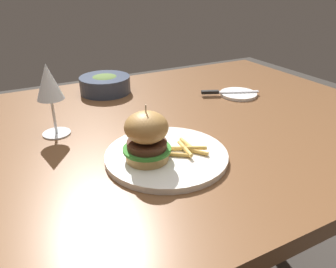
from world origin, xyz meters
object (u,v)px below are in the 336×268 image
object	(u,v)px
main_plate	(166,156)
table_knife	(224,92)
wine_glass	(49,85)
burger_sandwich	(147,137)
soup_bowl	(105,84)
bread_plate	(238,94)

from	to	relation	value
main_plate	table_knife	distance (m)	0.47
table_knife	wine_glass	bearing A→B (deg)	-176.34
main_plate	burger_sandwich	size ratio (longest dim) A/B	2.20
main_plate	burger_sandwich	xyz separation A→B (m)	(-0.05, -0.00, 0.06)
main_plate	table_knife	size ratio (longest dim) A/B	1.47
soup_bowl	burger_sandwich	bearing A→B (deg)	-98.10
main_plate	soup_bowl	distance (m)	0.51
bread_plate	soup_bowl	distance (m)	0.47
burger_sandwich	soup_bowl	world-z (taller)	burger_sandwich
burger_sandwich	bread_plate	bearing A→B (deg)	29.78
table_knife	main_plate	bearing A→B (deg)	-142.84
burger_sandwich	table_knife	distance (m)	0.51
burger_sandwich	wine_glass	distance (m)	0.30
wine_glass	bread_plate	xyz separation A→B (m)	(0.62, 0.02, -0.13)
main_plate	table_knife	bearing A→B (deg)	37.16
burger_sandwich	soup_bowl	bearing A→B (deg)	81.90
soup_bowl	wine_glass	bearing A→B (deg)	-129.92
burger_sandwich	wine_glass	size ratio (longest dim) A/B	0.68
main_plate	burger_sandwich	distance (m)	0.08
bread_plate	burger_sandwich	bearing A→B (deg)	-150.22
burger_sandwich	bread_plate	world-z (taller)	burger_sandwich
bread_plate	table_knife	size ratio (longest dim) A/B	0.66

